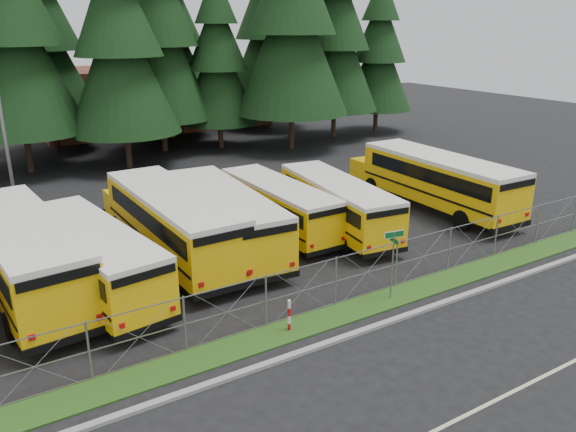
% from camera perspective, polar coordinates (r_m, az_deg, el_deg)
% --- Properties ---
extents(ground, '(120.00, 120.00, 0.00)m').
position_cam_1_polar(ground, '(22.91, 5.35, -7.40)').
color(ground, black).
rests_on(ground, ground).
extents(curb, '(50.00, 0.25, 0.12)m').
position_cam_1_polar(curb, '(20.79, 10.55, -10.40)').
color(curb, gray).
rests_on(curb, ground).
extents(grass_verge, '(50.00, 1.40, 0.06)m').
position_cam_1_polar(grass_verge, '(21.72, 8.06, -8.99)').
color(grass_verge, '#1F4413').
rests_on(grass_verge, ground).
extents(road_lane_line, '(50.00, 0.12, 0.01)m').
position_cam_1_polar(road_lane_line, '(18.12, 21.32, -16.57)').
color(road_lane_line, beige).
rests_on(road_lane_line, ground).
extents(chainlink_fence, '(44.00, 0.10, 2.00)m').
position_cam_1_polar(chainlink_fence, '(21.77, 7.01, -6.02)').
color(chainlink_fence, gray).
rests_on(chainlink_fence, ground).
extents(brick_building, '(22.00, 10.00, 6.00)m').
position_cam_1_polar(brick_building, '(59.67, -13.63, 11.64)').
color(brick_building, maroon).
rests_on(brick_building, ground).
extents(bus_1, '(3.89, 12.35, 3.19)m').
position_cam_1_polar(bus_1, '(24.14, -25.36, -3.70)').
color(bus_1, '#FDB807').
rests_on(bus_1, ground).
extents(bus_2, '(3.92, 10.91, 2.80)m').
position_cam_1_polar(bus_2, '(23.39, -19.39, -4.12)').
color(bus_2, '#FDB807').
rests_on(bus_2, ground).
extents(bus_3, '(3.11, 12.05, 3.14)m').
position_cam_1_polar(bus_3, '(25.85, -11.91, -0.80)').
color(bus_3, '#FDB807').
rests_on(bus_3, ground).
extents(bus_4, '(3.43, 11.41, 2.95)m').
position_cam_1_polar(bus_4, '(26.41, -6.72, -0.31)').
color(bus_4, '#FDB807').
rests_on(bus_4, ground).
extents(bus_5, '(2.42, 9.94, 2.60)m').
position_cam_1_polar(bus_5, '(28.57, -1.32, 0.96)').
color(bus_5, '#FDB807').
rests_on(bus_5, ground).
extents(bus_6, '(3.71, 10.56, 2.71)m').
position_cam_1_polar(bus_6, '(28.76, 4.69, 1.13)').
color(bus_6, '#FDB807').
rests_on(bus_6, ground).
extents(bus_east, '(3.12, 12.08, 3.15)m').
position_cam_1_polar(bus_east, '(33.08, 14.58, 3.37)').
color(bus_east, '#FDB807').
rests_on(bus_east, ground).
extents(street_sign, '(0.83, 0.55, 2.81)m').
position_cam_1_polar(street_sign, '(21.58, 10.65, -3.46)').
color(street_sign, gray).
rests_on(street_sign, ground).
extents(striped_bollard, '(0.11, 0.11, 1.20)m').
position_cam_1_polar(striped_bollard, '(19.65, 0.12, -10.10)').
color(striped_bollard, '#B20C0C').
rests_on(striped_bollard, ground).
extents(light_standard, '(0.70, 0.35, 10.14)m').
position_cam_1_polar(light_standard, '(34.39, -27.14, 9.19)').
color(light_standard, gray).
rests_on(light_standard, ground).
extents(conifer_3, '(8.72, 8.72, 19.29)m').
position_cam_1_polar(conifer_3, '(43.37, -26.40, 16.49)').
color(conifer_3, black).
rests_on(conifer_3, ground).
extents(conifer_4, '(7.95, 7.95, 17.59)m').
position_cam_1_polar(conifer_4, '(42.33, -16.85, 16.42)').
color(conifer_4, black).
rests_on(conifer_4, ground).
extents(conifer_5, '(8.41, 8.41, 18.61)m').
position_cam_1_polar(conifer_5, '(47.33, -13.18, 17.54)').
color(conifer_5, black).
rests_on(conifer_5, ground).
extents(conifer_6, '(6.47, 6.47, 14.32)m').
position_cam_1_polar(conifer_6, '(47.94, -7.15, 15.32)').
color(conifer_6, black).
rests_on(conifer_6, ground).
extents(conifer_7, '(9.28, 9.28, 20.51)m').
position_cam_1_polar(conifer_7, '(47.10, 0.39, 19.16)').
color(conifer_7, black).
rests_on(conifer_7, ground).
extents(conifer_8, '(7.88, 7.88, 17.42)m').
position_cam_1_polar(conifer_8, '(52.33, 4.87, 17.40)').
color(conifer_8, black).
rests_on(conifer_8, ground).
extents(conifer_9, '(6.64, 6.64, 14.68)m').
position_cam_1_polar(conifer_9, '(55.91, 9.21, 15.93)').
color(conifer_9, black).
rests_on(conifer_9, ground).
extents(conifer_11, '(8.11, 8.11, 17.93)m').
position_cam_1_polar(conifer_11, '(50.17, -23.84, 16.15)').
color(conifer_11, black).
rests_on(conifer_11, ground).
extents(conifer_12, '(8.30, 8.30, 18.35)m').
position_cam_1_polar(conifer_12, '(53.17, -12.24, 17.58)').
color(conifer_12, black).
rests_on(conifer_12, ground).
extents(conifer_13, '(8.65, 8.65, 19.13)m').
position_cam_1_polar(conifer_13, '(57.37, -1.91, 18.44)').
color(conifer_13, black).
rests_on(conifer_13, ground).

